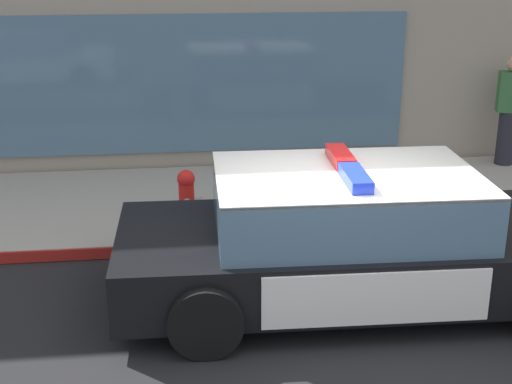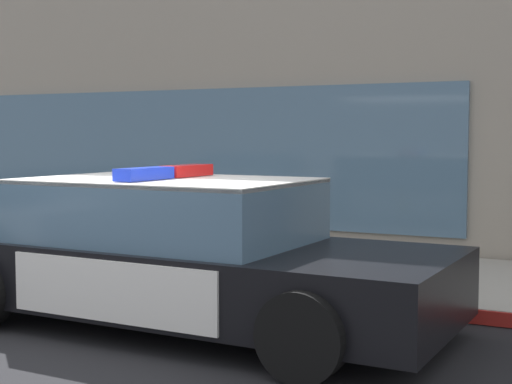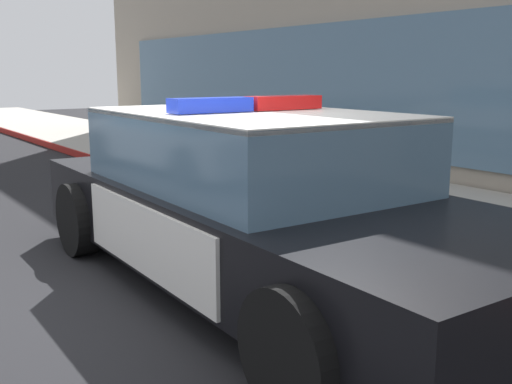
{
  "view_description": "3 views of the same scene",
  "coord_description": "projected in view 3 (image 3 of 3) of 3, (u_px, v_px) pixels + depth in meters",
  "views": [
    {
      "loc": [
        -1.46,
        -6.07,
        3.55
      ],
      "look_at": [
        -0.54,
        1.83,
        0.75
      ],
      "focal_mm": 50.76,
      "sensor_mm": 36.0,
      "label": 1
    },
    {
      "loc": [
        4.13,
        -5.39,
        1.79
      ],
      "look_at": [
        0.28,
        2.24,
        1.14
      ],
      "focal_mm": 53.09,
      "sensor_mm": 36.0,
      "label": 2
    },
    {
      "loc": [
        4.13,
        -2.21,
        1.68
      ],
      "look_at": [
        -0.15,
        0.85,
        0.63
      ],
      "focal_mm": 42.08,
      "sensor_mm": 36.0,
      "label": 3
    }
  ],
  "objects": [
    {
      "name": "ground",
      "position": [
        182.0,
        283.0,
        4.88
      ],
      "size": [
        48.0,
        48.0,
        0.0
      ],
      "primitive_type": "plane",
      "color": "black"
    },
    {
      "name": "sidewalk",
      "position": [
        442.0,
        217.0,
        6.77
      ],
      "size": [
        48.0,
        3.02,
        0.15
      ],
      "primitive_type": "cube",
      "color": "#A39E93",
      "rests_on": "ground"
    },
    {
      "name": "curb_red_paint",
      "position": [
        344.0,
        239.0,
        5.9
      ],
      "size": [
        28.8,
        0.04,
        0.14
      ],
      "primitive_type": "cube",
      "color": "maroon",
      "rests_on": "ground"
    },
    {
      "name": "police_cruiser",
      "position": [
        259.0,
        201.0,
        4.77
      ],
      "size": [
        5.01,
        2.23,
        1.49
      ],
      "rotation": [
        0.0,
        0.0,
        -0.02
      ],
      "color": "black",
      "rests_on": "ground"
    },
    {
      "name": "fire_hydrant",
      "position": [
        302.0,
        172.0,
        7.21
      ],
      "size": [
        0.34,
        0.39,
        0.73
      ],
      "color": "red",
      "rests_on": "sidewalk"
    }
  ]
}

